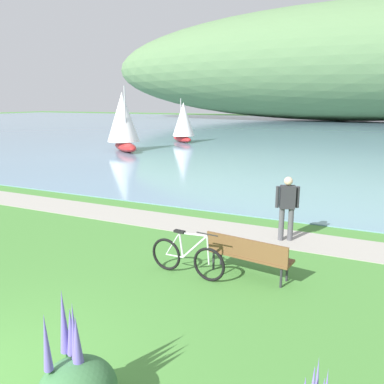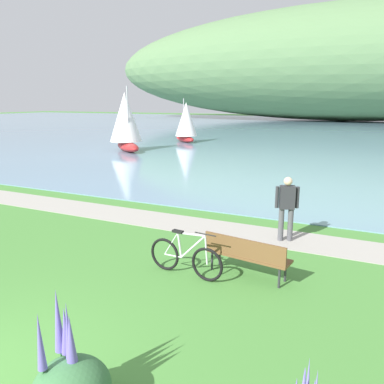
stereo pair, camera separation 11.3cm
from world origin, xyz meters
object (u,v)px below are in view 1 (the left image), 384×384
Objects in this scene: sailboat_nearest_to_shore at (183,122)px; sailboat_mid_bay at (123,121)px; person_at_shoreline at (287,205)px; park_bench_near_camera at (248,253)px; bicycle_leaning_near_bench at (187,258)px.

sailboat_nearest_to_shore is 0.82× the size of sailboat_mid_bay.
park_bench_near_camera is at bearing -96.10° from person_at_shoreline.
sailboat_mid_bay is (-14.22, 16.19, 1.66)m from park_bench_near_camera.
sailboat_nearest_to_shore is at bearing 116.28° from bicycle_leaning_near_bench.
bicycle_leaning_near_bench is at bearing -115.75° from person_at_shoreline.
sailboat_mid_bay reaches higher than person_at_shoreline.
bicycle_leaning_near_bench is 21.24m from sailboat_mid_bay.
park_bench_near_camera is 2.57m from person_at_shoreline.
park_bench_near_camera is 26.71m from sailboat_nearest_to_shore.
bicycle_leaning_near_bench is 0.47× the size of sailboat_nearest_to_shore.
sailboat_nearest_to_shore is (-13.20, 20.82, 0.82)m from person_at_shoreline.
sailboat_nearest_to_shore is (-11.75, 23.80, 1.40)m from bicycle_leaning_near_bench.
sailboat_mid_bay is at bearing 128.06° from bicycle_leaning_near_bench.
person_at_shoreline is 19.96m from sailboat_mid_bay.
park_bench_near_camera is at bearing 21.90° from bicycle_leaning_near_bench.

